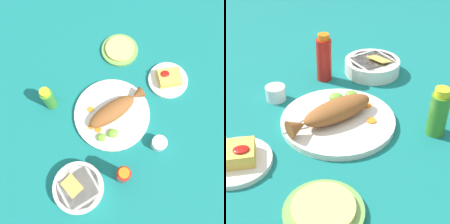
# 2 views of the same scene
# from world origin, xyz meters

# --- Properties ---
(ground_plane) EXTENTS (4.00, 4.00, 0.00)m
(ground_plane) POSITION_xyz_m (0.00, 0.00, 0.00)
(ground_plane) COLOR #146B66
(main_plate) EXTENTS (0.32, 0.32, 0.02)m
(main_plate) POSITION_xyz_m (0.00, 0.00, 0.01)
(main_plate) COLOR silver
(main_plate) RESTS_ON ground_plane
(fried_fish) EXTENTS (0.27, 0.18, 0.06)m
(fried_fish) POSITION_xyz_m (-0.01, -0.01, 0.05)
(fried_fish) COLOR brown
(fried_fish) RESTS_ON main_plate
(fork_near) EXTENTS (0.18, 0.06, 0.00)m
(fork_near) POSITION_xyz_m (-0.08, -0.02, 0.02)
(fork_near) COLOR silver
(fork_near) RESTS_ON main_plate
(fork_far) EXTENTS (0.16, 0.12, 0.00)m
(fork_far) POSITION_xyz_m (-0.08, 0.03, 0.02)
(fork_far) COLOR silver
(fork_far) RESTS_ON main_plate
(carrot_slice_near) EXTENTS (0.03, 0.03, 0.00)m
(carrot_slice_near) POSITION_xyz_m (0.09, -0.03, 0.02)
(carrot_slice_near) COLOR orange
(carrot_slice_near) RESTS_ON main_plate
(carrot_slice_mid) EXTENTS (0.02, 0.02, 0.00)m
(carrot_slice_mid) POSITION_xyz_m (0.10, 0.04, 0.02)
(carrot_slice_mid) COLOR orange
(carrot_slice_mid) RESTS_ON main_plate
(carrot_slice_far) EXTENTS (0.03, 0.03, 0.00)m
(carrot_slice_far) POSITION_xyz_m (0.07, 0.06, 0.02)
(carrot_slice_far) COLOR orange
(carrot_slice_far) RESTS_ON main_plate
(lime_wedge_main) EXTENTS (0.04, 0.03, 0.02)m
(lime_wedge_main) POSITION_xyz_m (0.06, 0.10, 0.03)
(lime_wedge_main) COLOR #6BB233
(lime_wedge_main) RESTS_ON main_plate
(lime_wedge_side) EXTENTS (0.04, 0.04, 0.02)m
(lime_wedge_side) POSITION_xyz_m (0.01, 0.09, 0.03)
(lime_wedge_side) COLOR #6BB233
(lime_wedge_side) RESTS_ON main_plate
(hot_sauce_bottle_red) EXTENTS (0.05, 0.05, 0.16)m
(hot_sauce_bottle_red) POSITION_xyz_m (0.00, 0.26, 0.08)
(hot_sauce_bottle_red) COLOR #B21914
(hot_sauce_bottle_red) RESTS_ON ground_plane
(hot_sauce_bottle_green) EXTENTS (0.05, 0.05, 0.14)m
(hot_sauce_bottle_green) POSITION_xyz_m (0.25, -0.09, 0.07)
(hot_sauce_bottle_green) COLOR #3D8428
(hot_sauce_bottle_green) RESTS_ON ground_plane
(salt_cup) EXTENTS (0.06, 0.06, 0.05)m
(salt_cup) POSITION_xyz_m (-0.17, 0.16, 0.02)
(salt_cup) COLOR silver
(salt_cup) RESTS_ON ground_plane
(side_plate_fries) EXTENTS (0.18, 0.18, 0.01)m
(side_plate_fries) POSITION_xyz_m (-0.28, -0.12, 0.01)
(side_plate_fries) COLOR silver
(side_plate_fries) RESTS_ON ground_plane
(fries_pile) EXTENTS (0.10, 0.08, 0.04)m
(fries_pile) POSITION_xyz_m (-0.27, -0.12, 0.03)
(fries_pile) COLOR gold
(fries_pile) RESTS_ON side_plate_fries
(guacamole_bowl) EXTENTS (0.19, 0.19, 0.06)m
(guacamole_bowl) POSITION_xyz_m (0.17, 0.28, 0.03)
(guacamole_bowl) COLOR white
(guacamole_bowl) RESTS_ON ground_plane
(tortilla_plate) EXTENTS (0.17, 0.17, 0.01)m
(tortilla_plate) POSITION_xyz_m (-0.09, -0.31, 0.01)
(tortilla_plate) COLOR #6B9E4C
(tortilla_plate) RESTS_ON ground_plane
(tortilla_stack) EXTENTS (0.13, 0.13, 0.01)m
(tortilla_stack) POSITION_xyz_m (-0.09, -0.31, 0.02)
(tortilla_stack) COLOR #E0C666
(tortilla_stack) RESTS_ON tortilla_plate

